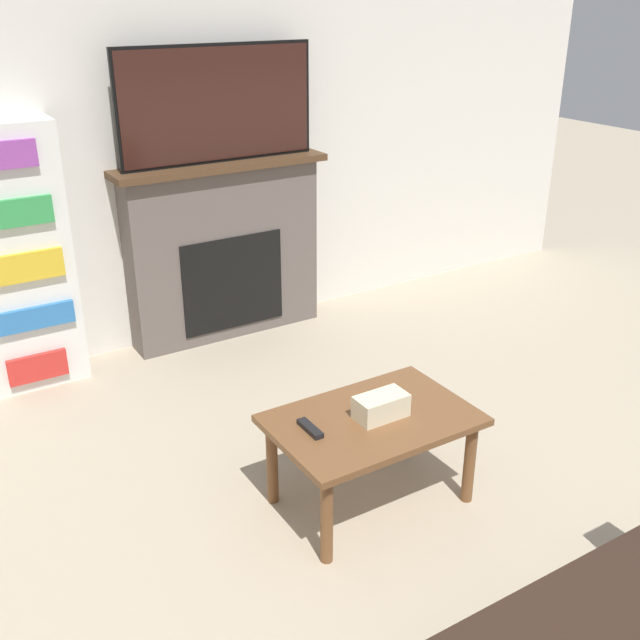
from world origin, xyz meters
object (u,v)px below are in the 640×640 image
at_px(tv, 218,104).
at_px(bookshelf, 15,260).
at_px(fireplace, 224,250).
at_px(coffee_table, 372,430).

distance_m(tv, bookshelf, 1.42).
bearing_deg(fireplace, bookshelf, -178.94).
relative_size(tv, coffee_table, 1.43).
bearing_deg(bookshelf, tv, 0.13).
xyz_separation_m(fireplace, tv, (-0.00, -0.02, 0.88)).
bearing_deg(bookshelf, fireplace, 1.06).
distance_m(fireplace, bookshelf, 1.23).
bearing_deg(fireplace, coffee_table, -96.72).
bearing_deg(coffee_table, bookshelf, 117.72).
relative_size(fireplace, tv, 1.09).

